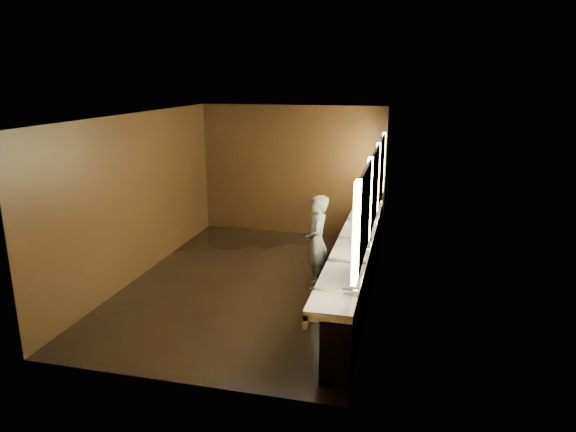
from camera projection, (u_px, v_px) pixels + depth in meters
name	position (u px, v px, depth m)	size (l,w,h in m)	color
floor	(252.00, 283.00, 8.69)	(6.00, 6.00, 0.00)	black
ceiling	(248.00, 115.00, 7.95)	(4.00, 6.00, 0.02)	#2D2D2B
wall_back	(292.00, 171.00, 11.13)	(4.00, 0.02, 2.80)	black
wall_front	(165.00, 268.00, 5.51)	(4.00, 0.02, 2.80)	black
wall_left	(139.00, 196.00, 8.77)	(0.02, 6.00, 2.80)	black
wall_right	(374.00, 210.00, 7.87)	(0.02, 6.00, 2.80)	black
sink_counter	(359.00, 264.00, 8.16)	(0.55, 5.40, 1.01)	black
mirror_band	(374.00, 188.00, 7.78)	(0.06, 5.03, 1.15)	#FAF0B4
person	(317.00, 243.00, 8.31)	(0.57, 0.37, 1.56)	#91BFD9
trash_bin	(339.00, 292.00, 7.69)	(0.32, 0.32, 0.50)	black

